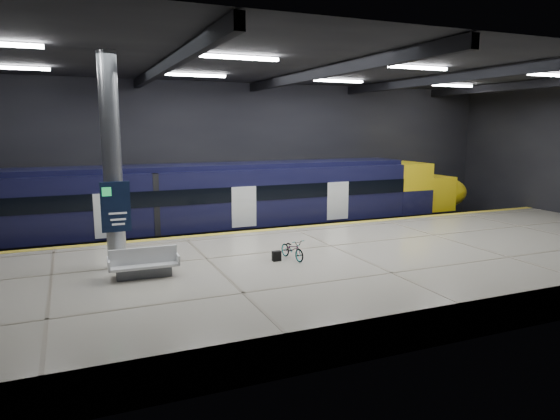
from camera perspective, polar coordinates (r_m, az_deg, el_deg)
ground at (r=20.81m, az=4.51°, el=-6.42°), size 30.00×30.00×0.00m
room_shell at (r=20.01m, az=4.72°, el=9.54°), size 30.10×16.10×8.05m
platform at (r=18.56m, az=8.10°, el=-6.69°), size 30.00×11.00×1.10m
safety_strip at (r=22.95m, az=1.39°, el=-2.04°), size 30.00×0.40×0.01m
rails at (r=25.64m, az=-1.15°, el=-3.15°), size 30.00×1.52×0.16m
train at (r=24.32m, az=-7.90°, el=0.81°), size 29.40×2.84×3.79m
bench at (r=16.05m, az=-15.30°, el=-6.26°), size 2.13×0.93×0.93m
bicycle at (r=17.52m, az=1.42°, el=-4.49°), size 0.68×1.43×0.72m
pannier_bag at (r=17.33m, az=-0.39°, el=-5.27°), size 0.30×0.18×0.35m
info_column at (r=16.81m, az=-18.61°, el=4.80°), size 0.90×0.78×6.90m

